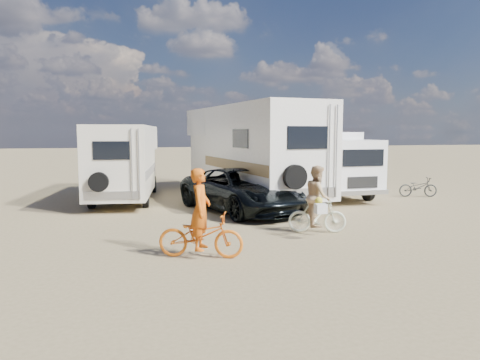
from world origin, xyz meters
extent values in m
plane|color=#8F7B55|center=(0.00, 0.00, 0.00)|extent=(140.00, 140.00, 0.00)
imported|color=black|center=(-0.95, 3.52, 0.73)|extent=(3.94, 5.76, 1.46)
imported|color=#D86211|center=(-3.21, -1.77, 0.49)|extent=(1.96, 1.26, 0.97)
imported|color=beige|center=(0.22, -0.15, 0.46)|extent=(1.60, 0.90, 0.93)
imported|color=#C9540F|center=(-3.21, -1.77, 0.88)|extent=(0.62, 0.75, 1.76)
imported|color=tan|center=(0.22, -0.15, 0.82)|extent=(0.84, 0.95, 1.64)
imported|color=#2A2C29|center=(7.10, 5.09, 0.41)|extent=(1.65, 0.96, 0.82)
cube|color=#2B488C|center=(0.08, 3.59, 0.23)|extent=(0.68, 0.57, 0.47)
cube|color=olive|center=(-0.51, 3.40, 0.17)|extent=(0.51, 0.51, 0.33)
camera|label=1|loc=(-4.74, -11.22, 2.70)|focal=33.74mm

